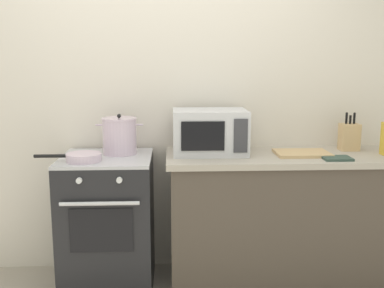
{
  "coord_description": "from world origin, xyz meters",
  "views": [
    {
      "loc": [
        0.08,
        -2.38,
        1.55
      ],
      "look_at": [
        0.22,
        0.6,
        1.0
      ],
      "focal_mm": 42.6,
      "sensor_mm": 36.0,
      "label": 1
    }
  ],
  "objects_px": {
    "stove": "(108,222)",
    "oven_mitt": "(337,158)",
    "knife_block": "(349,137)",
    "stock_pot": "(120,136)",
    "microwave": "(210,132)",
    "cutting_board": "(302,153)",
    "frying_pan": "(83,157)"
  },
  "relations": [
    {
      "from": "oven_mitt",
      "to": "knife_block",
      "type": "bearing_deg",
      "value": 57.13
    },
    {
      "from": "frying_pan",
      "to": "knife_block",
      "type": "distance_m",
      "value": 1.85
    },
    {
      "from": "stove",
      "to": "frying_pan",
      "type": "height_order",
      "value": "frying_pan"
    },
    {
      "from": "stove",
      "to": "knife_block",
      "type": "height_order",
      "value": "knife_block"
    },
    {
      "from": "frying_pan",
      "to": "knife_block",
      "type": "bearing_deg",
      "value": 8.54
    },
    {
      "from": "cutting_board",
      "to": "frying_pan",
      "type": "bearing_deg",
      "value": -174.72
    },
    {
      "from": "stove",
      "to": "cutting_board",
      "type": "height_order",
      "value": "cutting_board"
    },
    {
      "from": "oven_mitt",
      "to": "frying_pan",
      "type": "bearing_deg",
      "value": 179.08
    },
    {
      "from": "microwave",
      "to": "oven_mitt",
      "type": "relative_size",
      "value": 2.78
    },
    {
      "from": "frying_pan",
      "to": "cutting_board",
      "type": "bearing_deg",
      "value": 5.28
    },
    {
      "from": "frying_pan",
      "to": "cutting_board",
      "type": "distance_m",
      "value": 1.46
    },
    {
      "from": "stock_pot",
      "to": "frying_pan",
      "type": "relative_size",
      "value": 0.76
    },
    {
      "from": "microwave",
      "to": "cutting_board",
      "type": "height_order",
      "value": "microwave"
    },
    {
      "from": "stock_pot",
      "to": "microwave",
      "type": "relative_size",
      "value": 0.64
    },
    {
      "from": "stock_pot",
      "to": "oven_mitt",
      "type": "bearing_deg",
      "value": -10.16
    },
    {
      "from": "microwave",
      "to": "cutting_board",
      "type": "relative_size",
      "value": 1.39
    },
    {
      "from": "cutting_board",
      "to": "oven_mitt",
      "type": "xyz_separation_m",
      "value": [
        0.18,
        -0.16,
        -0.0
      ]
    },
    {
      "from": "stove",
      "to": "oven_mitt",
      "type": "height_order",
      "value": "oven_mitt"
    },
    {
      "from": "stove",
      "to": "oven_mitt",
      "type": "bearing_deg",
      "value": -6.04
    },
    {
      "from": "stove",
      "to": "knife_block",
      "type": "distance_m",
      "value": 1.79
    },
    {
      "from": "cutting_board",
      "to": "oven_mitt",
      "type": "relative_size",
      "value": 2.0
    },
    {
      "from": "microwave",
      "to": "knife_block",
      "type": "xyz_separation_m",
      "value": [
        1.0,
        0.06,
        -0.05
      ]
    },
    {
      "from": "stove",
      "to": "stock_pot",
      "type": "height_order",
      "value": "stock_pot"
    },
    {
      "from": "stove",
      "to": "oven_mitt",
      "type": "distance_m",
      "value": 1.58
    },
    {
      "from": "cutting_board",
      "to": "oven_mitt",
      "type": "height_order",
      "value": "cutting_board"
    },
    {
      "from": "cutting_board",
      "to": "oven_mitt",
      "type": "bearing_deg",
      "value": -41.5
    },
    {
      "from": "knife_block",
      "to": "oven_mitt",
      "type": "bearing_deg",
      "value": -122.87
    },
    {
      "from": "stove",
      "to": "microwave",
      "type": "relative_size",
      "value": 1.84
    },
    {
      "from": "stove",
      "to": "cutting_board",
      "type": "distance_m",
      "value": 1.4
    },
    {
      "from": "stock_pot",
      "to": "microwave",
      "type": "distance_m",
      "value": 0.62
    },
    {
      "from": "microwave",
      "to": "oven_mitt",
      "type": "height_order",
      "value": "microwave"
    },
    {
      "from": "knife_block",
      "to": "oven_mitt",
      "type": "xyz_separation_m",
      "value": [
        -0.19,
        -0.3,
        -0.09
      ]
    }
  ]
}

